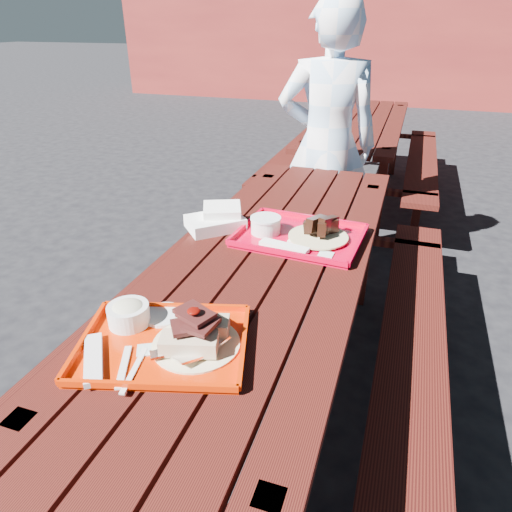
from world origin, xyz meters
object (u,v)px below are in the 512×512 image
at_px(picnic_table_far, 358,141).
at_px(far_tray, 297,234).
at_px(near_tray, 165,332).
at_px(picnic_table_near, 268,297).
at_px(person, 327,146).

distance_m(picnic_table_far, far_tray, 2.64).
bearing_deg(near_tray, picnic_table_near, 79.21).
relative_size(picnic_table_far, person, 1.41).
bearing_deg(far_tray, near_tray, -103.47).
relative_size(picnic_table_far, near_tray, 4.49).
bearing_deg(picnic_table_far, near_tray, -91.94).
bearing_deg(picnic_table_near, picnic_table_far, 90.00).
bearing_deg(person, near_tray, 74.96).
relative_size(near_tray, person, 0.31).
xyz_separation_m(picnic_table_near, far_tray, (0.07, 0.17, 0.22)).
height_order(picnic_table_near, picnic_table_far, same).
distance_m(far_tray, person, 1.19).
bearing_deg(far_tray, picnic_table_far, 91.55).
height_order(picnic_table_far, near_tray, near_tray).
distance_m(picnic_table_near, far_tray, 0.29).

